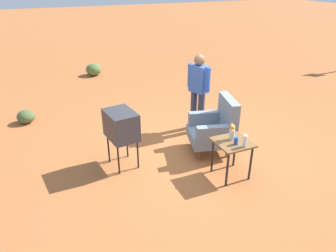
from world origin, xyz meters
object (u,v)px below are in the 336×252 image
side_table (232,147)px  person_standing (198,88)px  bottle_short_clear (245,141)px  flower_vase (232,131)px  armchair (216,127)px  tv_on_stand (121,125)px  soda_can_blue (236,141)px

side_table → person_standing: 1.85m
bottle_short_clear → flower_vase: size_ratio=0.75×
armchair → tv_on_stand: armchair is taller
person_standing → flower_vase: 1.74m
armchair → bottle_short_clear: 1.07m
armchair → flower_vase: 0.82m
flower_vase → bottle_short_clear: bearing=9.8°
bottle_short_clear → flower_vase: 0.29m
side_table → bottle_short_clear: bearing=16.8°
bottle_short_clear → tv_on_stand: bearing=-127.5°
tv_on_stand → armchair: bearing=83.2°
armchair → side_table: armchair is taller
bottle_short_clear → soda_can_blue: (-0.12, -0.08, -0.04)m
armchair → soda_can_blue: bearing=-12.5°
armchair → side_table: bearing=-12.9°
side_table → flower_vase: (-0.07, 0.01, 0.25)m
flower_vase → tv_on_stand: bearing=-121.3°
tv_on_stand → bottle_short_clear: 2.04m
soda_can_blue → bottle_short_clear: bearing=32.8°
side_table → tv_on_stand: tv_on_stand is taller
side_table → soda_can_blue: soda_can_blue is taller
tv_on_stand → bottle_short_clear: tv_on_stand is taller
soda_can_blue → flower_vase: size_ratio=0.46×
bottle_short_clear → person_standing: bearing=172.7°
tv_on_stand → bottle_short_clear: bearing=52.5°
person_standing → bottle_short_clear: bearing=-7.3°
bottle_short_clear → soda_can_blue: 0.15m
side_table → tv_on_stand: bearing=-123.5°
tv_on_stand → bottle_short_clear: size_ratio=5.15×
flower_vase → armchair: bearing=167.0°
side_table → flower_vase: flower_vase is taller
armchair → person_standing: person_standing is taller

